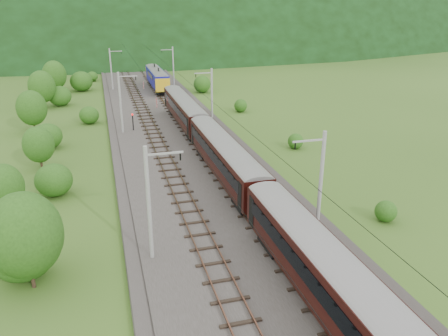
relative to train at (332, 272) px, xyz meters
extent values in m
plane|color=#34551A|center=(-2.40, 8.80, -3.23)|extent=(600.00, 600.00, 0.00)
cube|color=#38332D|center=(-2.40, 18.80, -3.08)|extent=(14.00, 220.00, 0.30)
cube|color=brown|center=(-5.52, 18.80, -2.74)|extent=(0.08, 220.00, 0.15)
cube|color=brown|center=(-4.08, 18.80, -2.74)|extent=(0.08, 220.00, 0.15)
cube|color=black|center=(-4.80, 18.80, -2.87)|extent=(2.40, 220.00, 0.12)
cube|color=brown|center=(-0.72, 18.80, -2.74)|extent=(0.08, 220.00, 0.15)
cube|color=brown|center=(0.72, 18.80, -2.74)|extent=(0.08, 220.00, 0.15)
cube|color=black|center=(0.00, 18.80, -2.87)|extent=(2.40, 220.00, 0.12)
cylinder|color=gray|center=(-8.60, 8.80, 1.07)|extent=(0.28, 0.28, 8.00)
cube|color=gray|center=(-7.40, 8.80, 4.47)|extent=(2.40, 0.12, 0.12)
cylinder|color=black|center=(-6.40, 8.80, 4.17)|extent=(0.10, 0.10, 0.50)
cylinder|color=gray|center=(-8.60, 40.80, 1.07)|extent=(0.28, 0.28, 8.00)
cube|color=gray|center=(-7.40, 40.80, 4.47)|extent=(2.40, 0.12, 0.12)
cylinder|color=black|center=(-6.40, 40.80, 4.17)|extent=(0.10, 0.10, 0.50)
cylinder|color=gray|center=(-8.60, 72.80, 1.07)|extent=(0.28, 0.28, 8.00)
cube|color=gray|center=(-7.40, 72.80, 4.47)|extent=(2.40, 0.12, 0.12)
cylinder|color=black|center=(-6.40, 72.80, 4.17)|extent=(0.10, 0.10, 0.50)
cylinder|color=gray|center=(-8.60, 104.80, 1.07)|extent=(0.28, 0.28, 8.00)
cube|color=gray|center=(-7.40, 104.80, 4.47)|extent=(2.40, 0.12, 0.12)
cylinder|color=black|center=(-6.40, 104.80, 4.17)|extent=(0.10, 0.10, 0.50)
cylinder|color=gray|center=(-8.60, 136.80, 1.07)|extent=(0.28, 0.28, 8.00)
cube|color=gray|center=(-7.40, 136.80, 4.47)|extent=(2.40, 0.12, 0.12)
cylinder|color=black|center=(-6.40, 136.80, 4.17)|extent=(0.10, 0.10, 0.50)
cylinder|color=gray|center=(3.80, 8.80, 1.07)|extent=(0.28, 0.28, 8.00)
cube|color=gray|center=(2.60, 8.80, 4.47)|extent=(2.40, 0.12, 0.12)
cylinder|color=black|center=(1.60, 8.80, 4.17)|extent=(0.10, 0.10, 0.50)
cylinder|color=gray|center=(3.80, 40.80, 1.07)|extent=(0.28, 0.28, 8.00)
cube|color=gray|center=(2.60, 40.80, 4.47)|extent=(2.40, 0.12, 0.12)
cylinder|color=black|center=(1.60, 40.80, 4.17)|extent=(0.10, 0.10, 0.50)
cylinder|color=gray|center=(3.80, 72.80, 1.07)|extent=(0.28, 0.28, 8.00)
cube|color=gray|center=(2.60, 72.80, 4.47)|extent=(2.40, 0.12, 0.12)
cylinder|color=black|center=(1.60, 72.80, 4.17)|extent=(0.10, 0.10, 0.50)
cylinder|color=gray|center=(3.80, 104.80, 1.07)|extent=(0.28, 0.28, 8.00)
cube|color=gray|center=(2.60, 104.80, 4.47)|extent=(2.40, 0.12, 0.12)
cylinder|color=black|center=(1.60, 104.80, 4.17)|extent=(0.10, 0.10, 0.50)
cylinder|color=gray|center=(3.80, 136.80, 1.07)|extent=(0.28, 0.28, 8.00)
cube|color=gray|center=(2.60, 136.80, 4.47)|extent=(2.40, 0.12, 0.12)
cylinder|color=black|center=(1.60, 136.80, 4.17)|extent=(0.10, 0.10, 0.50)
cylinder|color=black|center=(-4.80, 18.80, 3.87)|extent=(0.03, 198.00, 0.03)
cylinder|color=black|center=(0.00, 18.80, 3.87)|extent=(0.03, 198.00, 0.03)
ellipsoid|color=black|center=(-2.40, 268.80, -3.23)|extent=(504.00, 360.00, 244.00)
cube|color=black|center=(0.00, 0.38, -0.51)|extent=(2.60, 19.73, 2.69)
cylinder|color=gray|center=(0.00, 0.38, 0.70)|extent=(2.60, 19.63, 2.60)
cube|color=black|center=(-1.32, 0.38, -0.19)|extent=(0.05, 17.36, 1.03)
cube|color=black|center=(1.32, 0.38, -0.19)|extent=(0.05, 17.36, 1.03)
cube|color=black|center=(0.00, 7.28, -2.26)|extent=(1.97, 2.87, 0.81)
cube|color=black|center=(0.00, 20.95, -0.51)|extent=(2.60, 19.73, 2.69)
cylinder|color=gray|center=(0.00, 20.95, 0.70)|extent=(2.60, 19.63, 2.60)
cube|color=black|center=(-1.32, 20.95, -0.19)|extent=(0.05, 17.36, 1.03)
cube|color=black|center=(1.32, 20.95, -0.19)|extent=(0.05, 17.36, 1.03)
cube|color=black|center=(0.00, 14.04, -2.26)|extent=(1.97, 2.87, 0.81)
cube|color=black|center=(0.00, 27.86, -2.26)|extent=(1.97, 2.87, 0.81)
cube|color=black|center=(0.00, 41.52, -0.51)|extent=(2.60, 19.73, 2.69)
cylinder|color=gray|center=(0.00, 41.52, 0.70)|extent=(2.60, 19.63, 2.60)
cube|color=black|center=(-1.32, 41.52, -0.19)|extent=(0.05, 17.36, 1.03)
cube|color=black|center=(1.32, 41.52, -0.19)|extent=(0.05, 17.36, 1.03)
cube|color=black|center=(0.00, 34.61, -2.26)|extent=(1.97, 2.87, 0.81)
cube|color=black|center=(0.00, 48.43, -2.26)|extent=(1.97, 2.87, 0.81)
cube|color=#13149B|center=(0.00, 70.16, -0.51)|extent=(2.60, 16.14, 2.69)
cylinder|color=gray|center=(0.00, 70.16, 0.70)|extent=(2.60, 16.06, 2.60)
cube|color=black|center=(-1.32, 70.16, -0.19)|extent=(0.05, 14.21, 1.03)
cube|color=black|center=(1.32, 70.16, -0.19)|extent=(0.05, 14.21, 1.03)
cube|color=black|center=(0.00, 64.51, -2.26)|extent=(1.97, 2.87, 0.81)
cube|color=black|center=(0.00, 75.81, -2.26)|extent=(1.97, 2.87, 0.81)
cube|color=gold|center=(0.00, 78.04, -0.69)|extent=(2.65, 0.50, 2.42)
cube|color=gold|center=(0.00, 62.29, -0.69)|extent=(2.65, 0.50, 2.42)
cube|color=black|center=(0.00, 73.16, 1.33)|extent=(0.08, 1.60, 0.81)
cylinder|color=red|center=(-2.56, 71.91, -2.21)|extent=(0.15, 0.15, 1.44)
cylinder|color=red|center=(-2.25, 54.19, -2.10)|extent=(0.18, 0.18, 1.68)
cylinder|color=black|center=(-7.15, 41.40, -1.88)|extent=(0.15, 0.15, 2.12)
sphere|color=red|center=(-7.15, 41.40, -0.76)|extent=(0.25, 0.25, 0.25)
ellipsoid|color=#234C14|center=(-16.67, 9.12, -1.42)|extent=(4.03, 4.03, 3.63)
ellipsoid|color=#234C14|center=(-15.83, 22.15, -1.72)|extent=(3.36, 3.36, 3.02)
ellipsoid|color=#234C14|center=(-17.64, 37.02, -1.69)|extent=(3.43, 3.43, 3.08)
ellipsoid|color=#234C14|center=(-12.93, 47.73, -1.97)|extent=(2.81, 2.81, 2.53)
ellipsoid|color=#234C14|center=(-17.77, 61.30, -1.54)|extent=(3.77, 3.77, 3.39)
ellipsoid|color=#234C14|center=(-14.52, 74.11, -1.28)|extent=(4.34, 4.34, 3.91)
ellipsoid|color=#234C14|center=(-12.52, 85.53, -2.14)|extent=(2.43, 2.43, 2.19)
ellipsoid|color=#234C14|center=(-16.01, 100.78, -1.75)|extent=(3.30, 3.30, 2.97)
cylinder|color=black|center=(-16.09, 7.81, -1.50)|extent=(0.24, 0.24, 3.47)
ellipsoid|color=#234C14|center=(-16.09, 7.81, 0.49)|extent=(4.46, 4.46, 5.36)
cylinder|color=black|center=(-19.24, 18.65, -1.98)|extent=(0.24, 0.24, 2.51)
ellipsoid|color=#234C14|center=(-19.24, 18.65, -0.54)|extent=(3.23, 3.23, 3.88)
cylinder|color=black|center=(-17.77, 29.91, -1.98)|extent=(0.24, 0.24, 2.51)
ellipsoid|color=#234C14|center=(-17.77, 29.91, -0.54)|extent=(3.23, 3.23, 3.88)
cylinder|color=black|center=(-20.15, 45.36, -1.69)|extent=(0.24, 0.24, 3.09)
ellipsoid|color=#234C14|center=(-20.15, 45.36, 0.08)|extent=(3.98, 3.98, 4.77)
cylinder|color=black|center=(-20.25, 59.98, -1.53)|extent=(0.24, 0.24, 3.41)
ellipsoid|color=#234C14|center=(-20.25, 59.98, 0.42)|extent=(4.38, 4.38, 5.26)
cylinder|color=black|center=(-19.20, 72.25, -1.50)|extent=(0.24, 0.24, 3.46)
ellipsoid|color=#234C14|center=(-19.20, 72.25, 0.47)|extent=(4.45, 4.45, 5.34)
ellipsoid|color=#234C14|center=(10.30, 9.53, -2.44)|extent=(1.76, 1.76, 1.58)
ellipsoid|color=#234C14|center=(11.16, 28.82, -2.39)|extent=(1.87, 1.87, 1.69)
ellipsoid|color=#234C14|center=(10.55, 48.62, -2.30)|extent=(2.09, 2.09, 1.88)
ellipsoid|color=#234C14|center=(8.23, 66.08, -1.74)|extent=(3.32, 3.32, 2.99)
camera|label=1|loc=(-10.87, -17.36, 13.42)|focal=35.00mm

